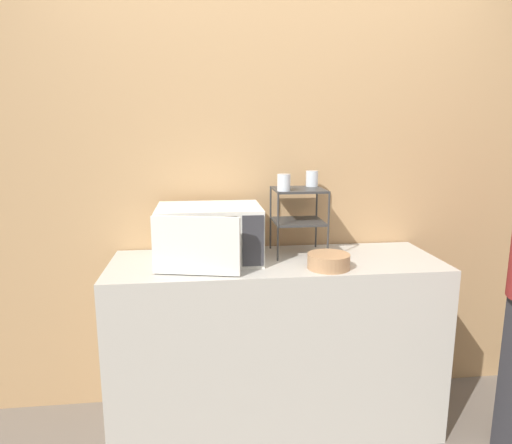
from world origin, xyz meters
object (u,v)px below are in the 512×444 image
object	(u,v)px
microwave	(209,234)
dish_rack	(298,207)
glass_back_right	(312,179)
glass_front_left	(284,182)
bowl	(329,261)

from	to	relation	value
microwave	dish_rack	xyz separation A→B (m)	(0.48, 0.08, 0.11)
glass_back_right	glass_front_left	bearing A→B (deg)	-138.34
dish_rack	glass_front_left	bearing A→B (deg)	-140.09
microwave	glass_back_right	bearing A→B (deg)	16.69
glass_front_left	glass_back_right	xyz separation A→B (m)	(0.19, 0.17, 0.00)
glass_back_right	bowl	distance (m)	0.52
glass_back_right	bowl	bearing A→B (deg)	-89.80
microwave	glass_front_left	distance (m)	0.46
microwave	bowl	world-z (taller)	microwave
glass_back_right	bowl	xyz separation A→B (m)	(0.00, -0.37, -0.36)
glass_front_left	glass_back_right	bearing A→B (deg)	41.66
glass_front_left	glass_back_right	distance (m)	0.25
glass_back_right	bowl	world-z (taller)	glass_back_right
dish_rack	glass_back_right	bearing A→B (deg)	43.42
dish_rack	glass_front_left	world-z (taller)	glass_front_left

